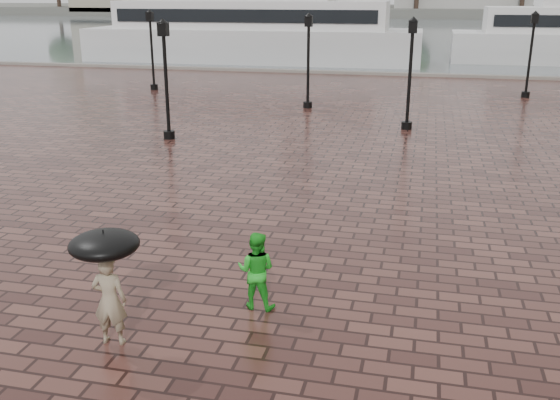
# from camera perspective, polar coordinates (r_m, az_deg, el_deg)

# --- Properties ---
(ground) EXTENTS (300.00, 300.00, 0.00)m
(ground) POSITION_cam_1_polar(r_m,az_deg,el_deg) (14.01, -3.28, -4.47)
(ground) COLOR #331A17
(ground) RESTS_ON ground
(harbour_water) EXTENTS (240.00, 240.00, 0.00)m
(harbour_water) POSITION_cam_1_polar(r_m,az_deg,el_deg) (104.57, 11.57, 15.10)
(harbour_water) COLOR #4A545A
(harbour_water) RESTS_ON ground
(quay_edge) EXTENTS (80.00, 0.60, 0.30)m
(quay_edge) POSITION_cam_1_polar(r_m,az_deg,el_deg) (44.85, 8.53, 11.27)
(quay_edge) COLOR slate
(quay_edge) RESTS_ON ground
(far_shore) EXTENTS (300.00, 60.00, 2.00)m
(far_shore) POSITION_cam_1_polar(r_m,az_deg,el_deg) (172.46, 12.51, 16.55)
(far_shore) COLOR #4C4C47
(far_shore) RESTS_ON ground
(street_lamps) EXTENTS (21.44, 14.44, 4.40)m
(street_lamps) POSITION_cam_1_polar(r_m,az_deg,el_deg) (30.59, 3.21, 12.55)
(street_lamps) COLOR black
(street_lamps) RESTS_ON ground
(adult_pedestrian) EXTENTS (0.60, 0.43, 1.53)m
(adult_pedestrian) POSITION_cam_1_polar(r_m,az_deg,el_deg) (10.47, -15.31, -8.83)
(adult_pedestrian) COLOR gray
(adult_pedestrian) RESTS_ON ground
(child_pedestrian) EXTENTS (0.72, 0.56, 1.45)m
(child_pedestrian) POSITION_cam_1_polar(r_m,az_deg,el_deg) (11.23, -2.19, -6.44)
(child_pedestrian) COLOR green
(child_pedestrian) RESTS_ON ground
(ferry_near) EXTENTS (27.52, 6.97, 9.00)m
(ferry_near) POSITION_cam_1_polar(r_m,az_deg,el_deg) (53.01, -2.58, 15.46)
(ferry_near) COLOR silver
(ferry_near) RESTS_ON ground
(umbrella) EXTENTS (1.10, 1.10, 1.10)m
(umbrella) POSITION_cam_1_polar(r_m,az_deg,el_deg) (10.07, -15.77, -3.95)
(umbrella) COLOR black
(umbrella) RESTS_ON ground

